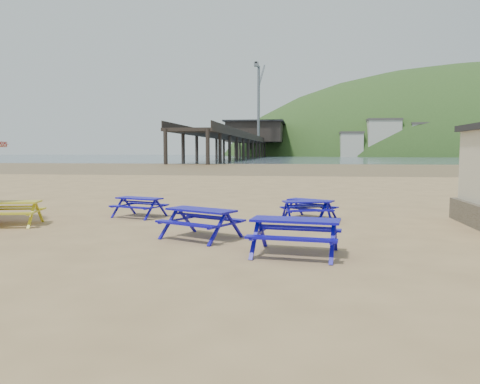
# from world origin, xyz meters

# --- Properties ---
(ground) EXTENTS (400.00, 400.00, 0.00)m
(ground) POSITION_xyz_m (0.00, 0.00, 0.00)
(ground) COLOR tan
(ground) RESTS_ON ground
(wet_sand) EXTENTS (400.00, 400.00, 0.00)m
(wet_sand) POSITION_xyz_m (0.00, 55.00, 0.00)
(wet_sand) COLOR olive
(wet_sand) RESTS_ON ground
(sea) EXTENTS (400.00, 400.00, 0.00)m
(sea) POSITION_xyz_m (0.00, 170.00, 0.01)
(sea) COLOR #445662
(sea) RESTS_ON ground
(picnic_table_blue_a) EXTENTS (1.95, 1.75, 0.68)m
(picnic_table_blue_a) POSITION_xyz_m (-3.93, 2.41, 0.34)
(picnic_table_blue_a) COLOR #10089C
(picnic_table_blue_a) RESTS_ON ground
(picnic_table_blue_b) EXTENTS (1.96, 1.86, 0.65)m
(picnic_table_blue_b) POSITION_xyz_m (2.00, 2.84, 0.32)
(picnic_table_blue_b) COLOR #10089C
(picnic_table_blue_b) RESTS_ON ground
(picnic_table_blue_c) EXTENTS (1.82, 1.61, 0.65)m
(picnic_table_blue_c) POSITION_xyz_m (1.87, 2.38, 0.32)
(picnic_table_blue_c) COLOR #10089C
(picnic_table_blue_c) RESTS_ON ground
(picnic_table_blue_d) EXTENTS (2.35, 2.18, 0.78)m
(picnic_table_blue_d) POSITION_xyz_m (-0.91, -1.27, 0.39)
(picnic_table_blue_d) COLOR #10089C
(picnic_table_blue_d) RESTS_ON ground
(picnic_table_blue_e) EXTENTS (2.12, 1.80, 0.81)m
(picnic_table_blue_e) POSITION_xyz_m (1.59, -2.93, 0.41)
(picnic_table_blue_e) COLOR #10089C
(picnic_table_blue_e) RESTS_ON ground
(picnic_table_yellow) EXTENTS (2.10, 1.84, 0.76)m
(picnic_table_yellow) POSITION_xyz_m (-7.26, 0.03, 0.38)
(picnic_table_yellow) COLOR #B9B50F
(picnic_table_yellow) RESTS_ON ground
(pier) EXTENTS (24.00, 220.00, 39.29)m
(pier) POSITION_xyz_m (-17.99, 178.23, 5.46)
(pier) COLOR black
(pier) RESTS_ON ground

